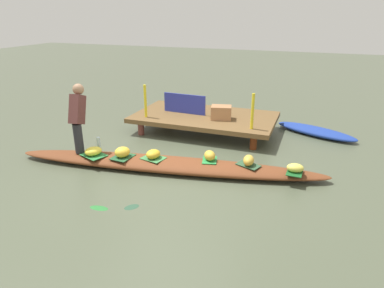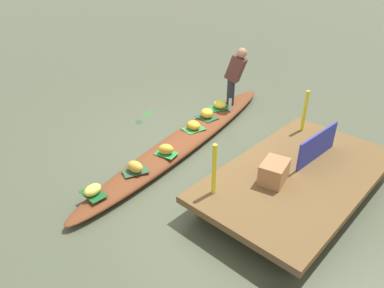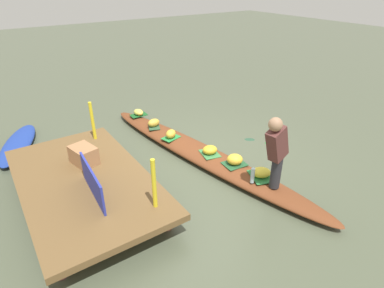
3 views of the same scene
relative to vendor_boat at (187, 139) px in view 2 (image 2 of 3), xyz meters
The scene contains 23 objects.
canal_water 0.10m from the vendor_boat, ahead, with size 40.00×40.00×0.00m, color #4B523E.
dock_platform 2.23m from the vendor_boat, 90.41° to the left, with size 3.20×1.80×0.39m.
vendor_boat is the anchor object (origin of this frame).
leaf_mat_0 1.34m from the vendor_boat, 167.42° to the right, with size 0.44×0.32×0.01m, color #2A783C.
banana_bunch_0 1.35m from the vendor_boat, 167.42° to the right, with size 0.31×0.25×0.15m, color yellow.
leaf_mat_1 0.79m from the vendor_boat, 166.50° to the right, with size 0.39×0.32×0.01m, color #23532F.
banana_bunch_1 0.81m from the vendor_boat, 166.50° to the right, with size 0.28×0.24×0.19m, color yellow.
leaf_mat_2 2.19m from the vendor_boat, ahead, with size 0.38×0.24×0.01m, color #175423.
banana_bunch_2 2.19m from the vendor_boat, ahead, with size 0.27×0.19×0.14m, color #E5D455.
leaf_mat_3 1.44m from the vendor_boat, 10.18° to the left, with size 0.39×0.23×0.01m, color #2E5134.
banana_bunch_3 1.45m from the vendor_boat, 10.18° to the left, with size 0.28×0.18×0.17m, color gold.
leaf_mat_4 0.25m from the vendor_boat, 169.03° to the right, with size 0.39×0.30×0.01m, color #3B7E43.
banana_bunch_4 0.29m from the vendor_boat, 169.03° to the right, with size 0.28×0.23×0.16m, color gold.
leaf_mat_5 0.77m from the vendor_boat, 16.85° to the left, with size 0.35×0.24×0.01m, color #28863E.
banana_bunch_5 0.79m from the vendor_boat, 16.85° to the left, with size 0.25×0.19×0.17m, color gold.
vendor_person 1.83m from the vendor_boat, behind, with size 0.25×0.46×1.24m.
water_bottle 1.36m from the vendor_boat, behind, with size 0.06×0.06×0.26m, color silver.
market_banner 2.33m from the vendor_boat, 103.11° to the left, with size 1.04×0.03×0.45m, color #2A34A0.
railing_post_west 2.13m from the vendor_boat, 126.97° to the left, with size 0.06×0.06×0.73m, color yellow.
railing_post_east 2.11m from the vendor_boat, 53.75° to the left, with size 0.06×0.06×0.73m, color yellow.
produce_crate 2.14m from the vendor_boat, 78.50° to the left, with size 0.44×0.32×0.30m, color #A37149.
drifting_plant_0 1.33m from the vendor_boat, 87.76° to the right, with size 0.22×0.14×0.01m, color #2A4B36.
drifting_plant_1 1.57m from the vendor_boat, 103.83° to the right, with size 0.29×0.13×0.01m, color #287030.
Camera 2 is at (4.17, 4.01, 3.35)m, focal length 33.72 mm.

